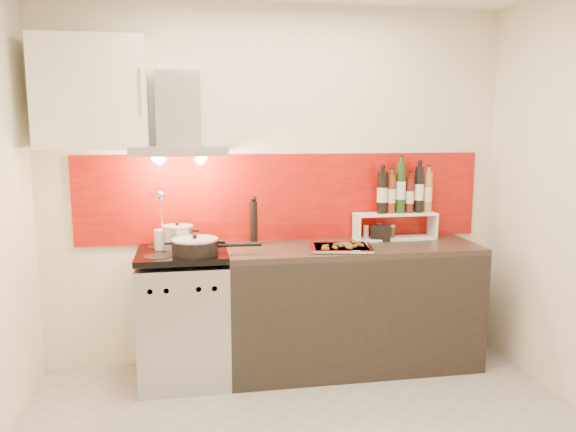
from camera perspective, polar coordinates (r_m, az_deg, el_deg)
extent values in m
cube|color=silver|center=(4.14, -1.08, 3.01)|extent=(3.40, 0.02, 2.60)
cube|color=#8F0907|center=(4.15, -0.37, 1.91)|extent=(3.00, 0.02, 0.64)
cube|color=#B7B7BA|center=(3.99, -10.50, -10.35)|extent=(0.60, 0.60, 0.84)
cube|color=black|center=(3.75, -10.49, -13.10)|extent=(0.50, 0.02, 0.40)
cube|color=#B7B7BA|center=(3.62, -10.67, -7.37)|extent=(0.56, 0.02, 0.12)
cube|color=#FF190C|center=(3.62, -10.67, -7.40)|extent=(0.10, 0.01, 0.04)
cube|color=black|center=(3.86, -10.70, -3.75)|extent=(0.60, 0.60, 0.04)
cube|color=black|center=(4.15, 6.55, -9.36)|extent=(1.80, 0.60, 0.86)
cube|color=black|center=(4.03, 6.66, -3.27)|extent=(1.80, 0.60, 0.04)
cube|color=#B7B7BA|center=(3.82, -11.00, 6.56)|extent=(0.62, 0.50, 0.06)
cube|color=#B7B7BA|center=(3.97, -11.09, 10.69)|extent=(0.30, 0.18, 0.50)
sphere|color=#FFD18C|center=(3.83, -13.23, 5.89)|extent=(0.07, 0.07, 0.07)
sphere|color=#FFD18C|center=(3.82, -8.72, 6.02)|extent=(0.07, 0.07, 0.07)
cube|color=white|center=(3.95, -19.32, 11.67)|extent=(0.70, 0.35, 0.72)
cylinder|color=#B7B7BA|center=(3.92, -11.15, -2.18)|extent=(0.21, 0.21, 0.15)
cylinder|color=#99999E|center=(3.91, -11.19, -1.04)|extent=(0.21, 0.21, 0.01)
sphere|color=black|center=(3.90, -11.20, -0.77)|extent=(0.03, 0.03, 0.03)
cylinder|color=black|center=(3.71, -9.42, -3.16)|extent=(0.30, 0.30, 0.09)
cylinder|color=#99999E|center=(3.70, -9.44, -2.36)|extent=(0.30, 0.30, 0.01)
sphere|color=black|center=(3.70, -9.45, -2.00)|extent=(0.03, 0.03, 0.03)
cylinder|color=black|center=(3.72, -4.90, -2.91)|extent=(0.29, 0.04, 0.03)
cylinder|color=silver|center=(3.91, -12.80, -2.41)|extent=(0.09, 0.09, 0.15)
cylinder|color=silver|center=(3.88, -12.75, 0.33)|extent=(0.01, 0.07, 0.27)
sphere|color=silver|center=(3.81, -12.85, 2.07)|extent=(0.06, 0.06, 0.06)
cylinder|color=black|center=(4.02, -3.50, -0.71)|extent=(0.05, 0.05, 0.31)
sphere|color=black|center=(3.99, -3.53, 1.75)|extent=(0.04, 0.04, 0.04)
cube|color=white|center=(4.30, 10.78, -2.22)|extent=(0.62, 0.17, 0.01)
cube|color=white|center=(4.18, 6.98, -1.20)|extent=(0.01, 0.17, 0.18)
cube|color=white|center=(4.39, 14.47, -0.93)|extent=(0.02, 0.17, 0.18)
cube|color=white|center=(4.26, 10.86, 0.20)|extent=(0.62, 0.17, 0.02)
cylinder|color=black|center=(4.21, 9.54, 2.35)|extent=(0.07, 0.07, 0.31)
cylinder|color=#632F16|center=(4.23, 10.46, 2.22)|extent=(0.06, 0.06, 0.29)
cylinder|color=#1E3513|center=(4.25, 11.39, 2.84)|extent=(0.07, 0.07, 0.38)
cylinder|color=#491713|center=(4.29, 12.26, 2.05)|extent=(0.06, 0.06, 0.26)
cylinder|color=black|center=(4.31, 13.18, 2.61)|extent=(0.07, 0.07, 0.34)
cylinder|color=olive|center=(4.34, 14.04, 2.37)|extent=(0.06, 0.06, 0.30)
cylinder|color=#BCA799|center=(4.21, 7.94, -1.70)|extent=(0.04, 0.04, 0.08)
cylinder|color=#9E671A|center=(4.24, 9.24, -1.59)|extent=(0.04, 0.04, 0.09)
cylinder|color=#423421|center=(4.28, 10.52, -1.62)|extent=(0.04, 0.04, 0.08)
cube|color=black|center=(4.20, 9.39, -1.72)|extent=(0.16, 0.11, 0.12)
cube|color=silver|center=(3.88, 5.40, -3.27)|extent=(0.45, 0.37, 0.01)
cube|color=silver|center=(3.88, 5.40, -3.12)|extent=(0.47, 0.39, 0.01)
cube|color=red|center=(3.88, 5.40, -3.12)|extent=(0.40, 0.32, 0.01)
cube|color=brown|center=(3.81, 4.79, -3.18)|extent=(0.03, 0.06, 0.01)
cube|color=brown|center=(3.99, 7.03, -2.66)|extent=(0.06, 0.02, 0.01)
cube|color=brown|center=(3.86, 6.56, -3.04)|extent=(0.05, 0.05, 0.01)
cube|color=brown|center=(3.76, 3.82, -3.33)|extent=(0.06, 0.03, 0.01)
cube|color=brown|center=(3.90, 7.02, -2.95)|extent=(0.05, 0.05, 0.01)
cube|color=brown|center=(3.91, 7.40, -2.91)|extent=(0.04, 0.05, 0.01)
cube|color=brown|center=(3.88, 5.83, -2.98)|extent=(0.06, 0.02, 0.01)
cube|color=brown|center=(3.94, 5.55, -2.79)|extent=(0.06, 0.03, 0.01)
cube|color=brown|center=(3.84, 6.25, -3.10)|extent=(0.06, 0.03, 0.01)
cube|color=brown|center=(3.93, 6.23, -2.84)|extent=(0.03, 0.06, 0.01)
cube|color=brown|center=(3.85, 3.83, -3.04)|extent=(0.05, 0.04, 0.01)
cube|color=brown|center=(3.91, 5.02, -2.88)|extent=(0.05, 0.02, 0.01)
cube|color=brown|center=(3.82, 6.22, -3.19)|extent=(0.04, 0.05, 0.01)
cube|color=brown|center=(3.91, 5.73, -2.88)|extent=(0.06, 0.03, 0.01)
cube|color=brown|center=(3.80, 3.73, -3.22)|extent=(0.05, 0.05, 0.01)
cube|color=brown|center=(3.87, 5.52, -2.99)|extent=(0.05, 0.05, 0.01)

